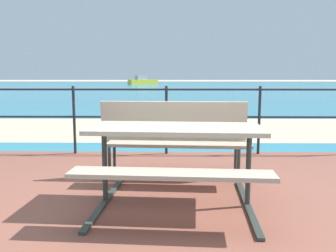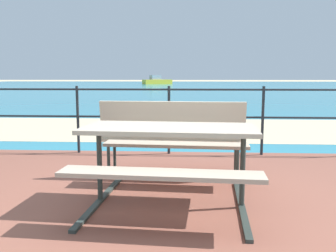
# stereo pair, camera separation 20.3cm
# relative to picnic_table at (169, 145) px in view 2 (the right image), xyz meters

# --- Properties ---
(ground_plane) EXTENTS (240.00, 240.00, 0.00)m
(ground_plane) POSITION_rel_picnic_table_xyz_m (-0.13, -0.15, -0.65)
(ground_plane) COLOR beige
(patio_paving) EXTENTS (6.40, 5.20, 0.06)m
(patio_paving) POSITION_rel_picnic_table_xyz_m (-0.13, -0.15, -0.62)
(patio_paving) COLOR brown
(patio_paving) RESTS_ON ground
(sea_water) EXTENTS (90.00, 90.00, 0.01)m
(sea_water) POSITION_rel_picnic_table_xyz_m (-0.13, 39.85, -0.65)
(sea_water) COLOR teal
(sea_water) RESTS_ON ground
(beach_strip) EXTENTS (54.01, 4.06, 0.01)m
(beach_strip) POSITION_rel_picnic_table_xyz_m (-0.13, 5.46, -0.65)
(beach_strip) COLOR beige
(beach_strip) RESTS_ON ground
(picnic_table) EXTENTS (1.72, 1.59, 0.77)m
(picnic_table) POSITION_rel_picnic_table_xyz_m (0.00, 0.00, 0.00)
(picnic_table) COLOR tan
(picnic_table) RESTS_ON patio_paving
(park_bench) EXTENTS (1.78, 0.51, 0.94)m
(park_bench) POSITION_rel_picnic_table_xyz_m (-0.02, 1.02, -0.03)
(park_bench) COLOR #BCAD93
(park_bench) RESTS_ON patio_paving
(railing_fence) EXTENTS (5.94, 0.04, 1.09)m
(railing_fence) POSITION_rel_picnic_table_xyz_m (-0.13, 2.30, 0.10)
(railing_fence) COLOR #1E2328
(railing_fence) RESTS_ON patio_paving
(boat_near) EXTENTS (5.03, 3.82, 1.45)m
(boat_near) POSITION_rel_picnic_table_xyz_m (-4.81, 54.80, -0.13)
(boat_near) COLOR yellow
(boat_near) RESTS_ON sea_water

